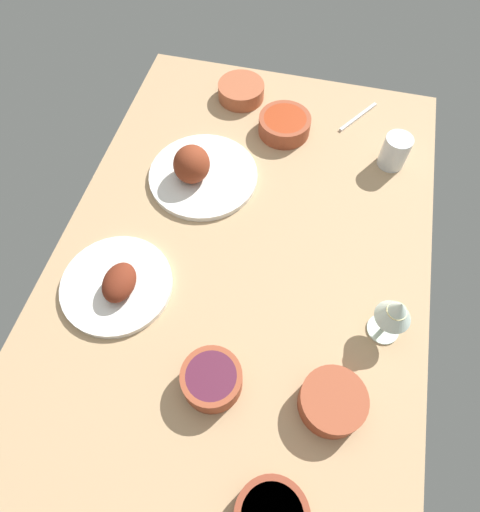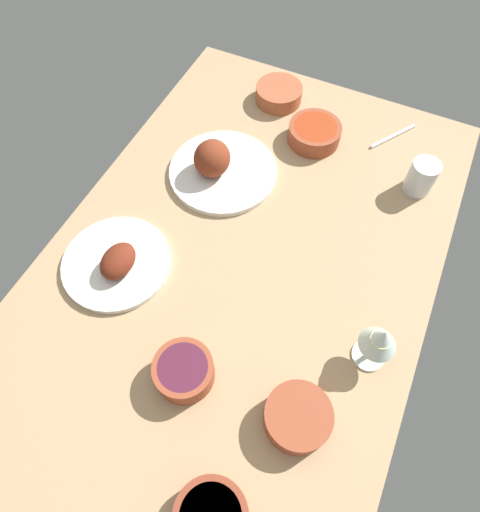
{
  "view_description": "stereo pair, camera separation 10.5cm",
  "coord_description": "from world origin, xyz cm",
  "px_view_note": "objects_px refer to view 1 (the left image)",
  "views": [
    {
      "loc": [
        -51.36,
        -12.52,
        97.15
      ],
      "look_at": [
        0.0,
        0.0,
        6.0
      ],
      "focal_mm": 31.1,
      "sensor_mm": 36.0,
      "label": 1
    },
    {
      "loc": [
        -47.86,
        -22.45,
        97.15
      ],
      "look_at": [
        0.0,
        0.0,
        6.0
      ],
      "focal_mm": 31.1,
      "sensor_mm": 36.0,
      "label": 2
    }
  ],
  "objects_px": {
    "bowl_cream": "(333,401)",
    "water_tumbler": "(395,151)",
    "plate_near_viewer": "(117,284)",
    "bowl_onions": "(212,379)",
    "bowl_sauce": "(284,124)",
    "plate_center_main": "(199,171)",
    "fork_loose": "(358,117)",
    "bowl_pasta": "(241,90)",
    "wine_glass": "(396,312)"
  },
  "relations": [
    {
      "from": "bowl_cream",
      "to": "water_tumbler",
      "type": "height_order",
      "value": "water_tumbler"
    },
    {
      "from": "plate_near_viewer",
      "to": "bowl_onions",
      "type": "height_order",
      "value": "plate_near_viewer"
    },
    {
      "from": "plate_near_viewer",
      "to": "water_tumbler",
      "type": "xyz_separation_m",
      "value": [
        0.54,
        -0.59,
        0.03
      ]
    },
    {
      "from": "bowl_sauce",
      "to": "water_tumbler",
      "type": "height_order",
      "value": "water_tumbler"
    },
    {
      "from": "bowl_onions",
      "to": "bowl_sauce",
      "type": "bearing_deg",
      "value": -0.54
    },
    {
      "from": "plate_center_main",
      "to": "bowl_onions",
      "type": "xyz_separation_m",
      "value": [
        -0.52,
        -0.18,
        0.0
      ]
    },
    {
      "from": "plate_center_main",
      "to": "water_tumbler",
      "type": "distance_m",
      "value": 0.53
    },
    {
      "from": "bowl_cream",
      "to": "fork_loose",
      "type": "height_order",
      "value": "bowl_cream"
    },
    {
      "from": "plate_center_main",
      "to": "bowl_sauce",
      "type": "bearing_deg",
      "value": -39.75
    },
    {
      "from": "bowl_onions",
      "to": "bowl_cream",
      "type": "distance_m",
      "value": 0.24
    },
    {
      "from": "water_tumbler",
      "to": "fork_loose",
      "type": "relative_size",
      "value": 0.58
    },
    {
      "from": "bowl_sauce",
      "to": "fork_loose",
      "type": "distance_m",
      "value": 0.23
    },
    {
      "from": "plate_center_main",
      "to": "bowl_pasta",
      "type": "relative_size",
      "value": 2.1
    },
    {
      "from": "plate_near_viewer",
      "to": "bowl_cream",
      "type": "distance_m",
      "value": 0.54
    },
    {
      "from": "bowl_cream",
      "to": "bowl_pasta",
      "type": "bearing_deg",
      "value": 24.82
    },
    {
      "from": "plate_near_viewer",
      "to": "water_tumbler",
      "type": "height_order",
      "value": "water_tumbler"
    },
    {
      "from": "bowl_pasta",
      "to": "wine_glass",
      "type": "height_order",
      "value": "wine_glass"
    },
    {
      "from": "plate_near_viewer",
      "to": "plate_center_main",
      "type": "bearing_deg",
      "value": -14.07
    },
    {
      "from": "wine_glass",
      "to": "water_tumbler",
      "type": "xyz_separation_m",
      "value": [
        0.5,
        0.02,
        -0.05
      ]
    },
    {
      "from": "bowl_sauce",
      "to": "bowl_pasta",
      "type": "bearing_deg",
      "value": 54.09
    },
    {
      "from": "bowl_cream",
      "to": "plate_center_main",
      "type": "bearing_deg",
      "value": 39.94
    },
    {
      "from": "bowl_pasta",
      "to": "bowl_onions",
      "type": "bearing_deg",
      "value": -170.26
    },
    {
      "from": "plate_center_main",
      "to": "bowl_pasta",
      "type": "height_order",
      "value": "plate_center_main"
    },
    {
      "from": "plate_center_main",
      "to": "wine_glass",
      "type": "bearing_deg",
      "value": -121.74
    },
    {
      "from": "plate_near_viewer",
      "to": "wine_glass",
      "type": "bearing_deg",
      "value": -86.17
    },
    {
      "from": "bowl_sauce",
      "to": "fork_loose",
      "type": "xyz_separation_m",
      "value": [
        0.11,
        -0.2,
        -0.02
      ]
    },
    {
      "from": "bowl_onions",
      "to": "bowl_cream",
      "type": "xyz_separation_m",
      "value": [
        0.01,
        -0.24,
        -0.0
      ]
    },
    {
      "from": "bowl_pasta",
      "to": "plate_center_main",
      "type": "bearing_deg",
      "value": 174.32
    },
    {
      "from": "bowl_cream",
      "to": "water_tumbler",
      "type": "bearing_deg",
      "value": -6.03
    },
    {
      "from": "plate_center_main",
      "to": "bowl_cream",
      "type": "bearing_deg",
      "value": -140.06
    },
    {
      "from": "wine_glass",
      "to": "water_tumbler",
      "type": "distance_m",
      "value": 0.5
    },
    {
      "from": "bowl_sauce",
      "to": "bowl_onions",
      "type": "bearing_deg",
      "value": 179.46
    },
    {
      "from": "fork_loose",
      "to": "plate_near_viewer",
      "type": "bearing_deg",
      "value": 178.71
    },
    {
      "from": "water_tumbler",
      "to": "plate_center_main",
      "type": "bearing_deg",
      "value": 109.58
    },
    {
      "from": "plate_near_viewer",
      "to": "bowl_pasta",
      "type": "xyz_separation_m",
      "value": [
        0.7,
        -0.12,
        0.01
      ]
    },
    {
      "from": "bowl_onions",
      "to": "water_tumbler",
      "type": "xyz_separation_m",
      "value": [
        0.7,
        -0.32,
        0.01
      ]
    },
    {
      "from": "fork_loose",
      "to": "plate_center_main",
      "type": "bearing_deg",
      "value": 163.95
    },
    {
      "from": "bowl_onions",
      "to": "fork_loose",
      "type": "xyz_separation_m",
      "value": [
        0.86,
        -0.21,
        -0.03
      ]
    },
    {
      "from": "bowl_cream",
      "to": "wine_glass",
      "type": "relative_size",
      "value": 0.95
    },
    {
      "from": "bowl_sauce",
      "to": "plate_near_viewer",
      "type": "bearing_deg",
      "value": 154.59
    },
    {
      "from": "water_tumbler",
      "to": "fork_loose",
      "type": "distance_m",
      "value": 0.19
    },
    {
      "from": "plate_center_main",
      "to": "bowl_onions",
      "type": "relative_size",
      "value": 2.34
    },
    {
      "from": "bowl_onions",
      "to": "fork_loose",
      "type": "height_order",
      "value": "bowl_onions"
    },
    {
      "from": "plate_near_viewer",
      "to": "bowl_sauce",
      "type": "height_order",
      "value": "plate_near_viewer"
    },
    {
      "from": "plate_near_viewer",
      "to": "bowl_onions",
      "type": "distance_m",
      "value": 0.32
    },
    {
      "from": "bowl_sauce",
      "to": "bowl_cream",
      "type": "bearing_deg",
      "value": -162.13
    },
    {
      "from": "bowl_pasta",
      "to": "fork_loose",
      "type": "xyz_separation_m",
      "value": [
        -0.0,
        -0.36,
        -0.02
      ]
    },
    {
      "from": "wine_glass",
      "to": "fork_loose",
      "type": "xyz_separation_m",
      "value": [
        0.65,
        0.12,
        -0.1
      ]
    },
    {
      "from": "plate_near_viewer",
      "to": "wine_glass",
      "type": "xyz_separation_m",
      "value": [
        0.04,
        -0.61,
        0.08
      ]
    },
    {
      "from": "bowl_cream",
      "to": "bowl_pasta",
      "type": "xyz_separation_m",
      "value": [
        0.85,
        0.39,
        -0.01
      ]
    }
  ]
}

